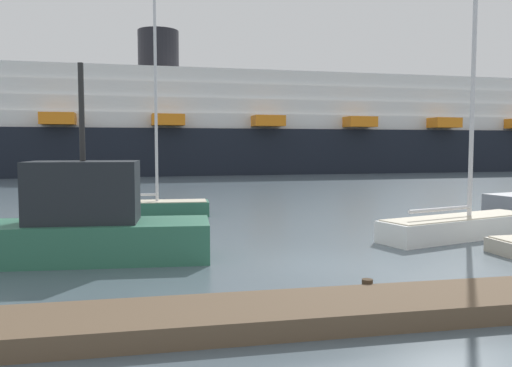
{
  "coord_description": "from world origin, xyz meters",
  "views": [
    {
      "loc": [
        -4.7,
        -14.19,
        3.43
      ],
      "look_at": [
        0.0,
        8.44,
        1.72
      ],
      "focal_mm": 37.17,
      "sensor_mm": 36.0,
      "label": 1
    }
  ],
  "objects": [
    {
      "name": "cruise_ship",
      "position": [
        13.78,
        50.57,
        5.37
      ],
      "size": [
        94.95,
        17.49,
        16.73
      ],
      "rotation": [
        0.0,
        0.0,
        0.03
      ],
      "color": "black",
      "rests_on": "ground_plane"
    },
    {
      "name": "sailboat_3",
      "position": [
        6.51,
        3.14,
        0.56
      ],
      "size": [
        6.85,
        3.44,
        10.68
      ],
      "rotation": [
        0.0,
        0.0,
        0.3
      ],
      "color": "white",
      "rests_on": "ground_plane"
    },
    {
      "name": "dock_pier",
      "position": [
        0.0,
        -4.59,
        0.2
      ],
      "size": [
        21.82,
        2.15,
        0.49
      ],
      "color": "brown",
      "rests_on": "ground_plane"
    },
    {
      "name": "sailboat_0",
      "position": [
        -4.67,
        11.51,
        0.54
      ],
      "size": [
        5.91,
        1.85,
        11.45
      ],
      "rotation": [
        0.0,
        0.0,
        -0.05
      ],
      "color": "#2D6B51",
      "rests_on": "ground_plane"
    },
    {
      "name": "ground_plane",
      "position": [
        0.0,
        0.0,
        0.0
      ],
      "size": [
        600.0,
        600.0,
        0.0
      ],
      "primitive_type": "plane",
      "color": "#4C5B66"
    },
    {
      "name": "fishing_boat_0",
      "position": [
        -6.79,
        1.99,
        1.04
      ],
      "size": [
        8.26,
        2.94,
        5.78
      ],
      "rotation": [
        0.0,
        0.0,
        -0.08
      ],
      "color": "#2D6B51",
      "rests_on": "ground_plane"
    }
  ]
}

